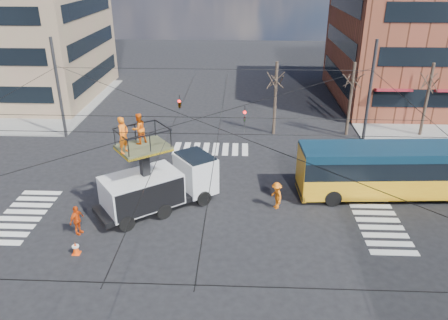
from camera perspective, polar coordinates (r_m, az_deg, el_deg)
ground at (r=24.61m, az=-3.40°, el=-7.76°), size 120.00×120.00×0.00m
sidewalk_ne at (r=47.49m, az=25.65°, el=6.17°), size 18.00×18.00×0.12m
sidewalk_nw at (r=49.52m, az=-25.95°, el=6.80°), size 18.00×18.00×0.12m
crosswalks at (r=24.61m, az=-3.40°, el=-7.74°), size 22.40×22.40×0.02m
building_ne at (r=49.15m, az=26.97°, el=14.90°), size 20.06×16.06×14.00m
overhead_network at (r=22.99m, az=-3.75°, el=1.86°), size 24.24×24.24×8.00m
tree_a at (r=35.31m, az=6.83°, el=10.47°), size 2.00×2.00×6.00m
tree_b at (r=36.26m, az=16.48°, el=10.02°), size 2.00×2.00×6.00m
tree_c at (r=38.14m, az=25.36°, el=9.36°), size 2.00×2.00×6.00m
utility_truck at (r=25.04m, az=-8.50°, el=-2.19°), size 7.00×6.00×6.01m
city_bus at (r=28.22m, az=21.91°, el=-1.19°), size 12.12×3.34×3.20m
traffic_cone at (r=22.99m, az=-18.80°, el=-10.82°), size 0.36×0.36×0.67m
worker_ground at (r=24.23m, az=-18.67°, el=-7.46°), size 0.73×1.04×1.64m
flagger at (r=25.42m, az=6.87°, el=-4.63°), size 0.96×1.21×1.64m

